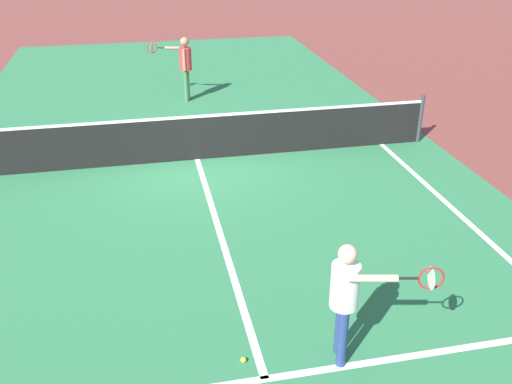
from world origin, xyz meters
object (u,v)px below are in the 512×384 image
player_far (185,61)px  net (196,137)px  player_near (347,292)px  tennis_ball_mid_court (243,360)px

player_far → net: bearing=-92.8°
net → player_near: size_ratio=6.55×
net → tennis_ball_mid_court: bearing=-91.7°
net → player_far: 4.25m
net → player_far: size_ratio=5.91×
tennis_ball_mid_court → player_far: bearing=87.8°
player_near → player_far: (-0.74, 10.47, 0.12)m
player_near → net: bearing=98.6°
player_near → player_far: size_ratio=0.90×
tennis_ball_mid_court → net: bearing=88.3°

